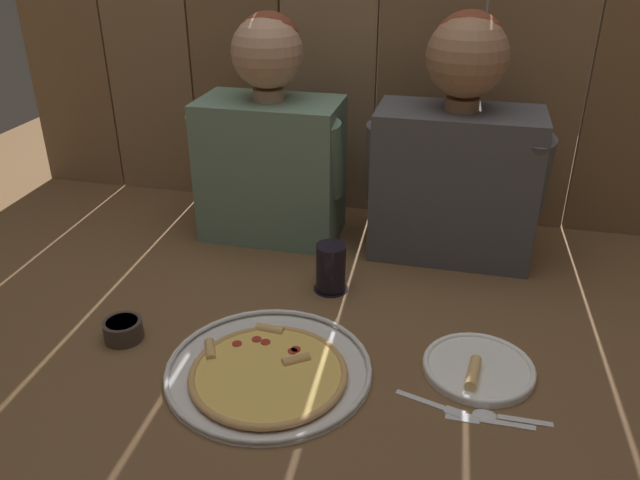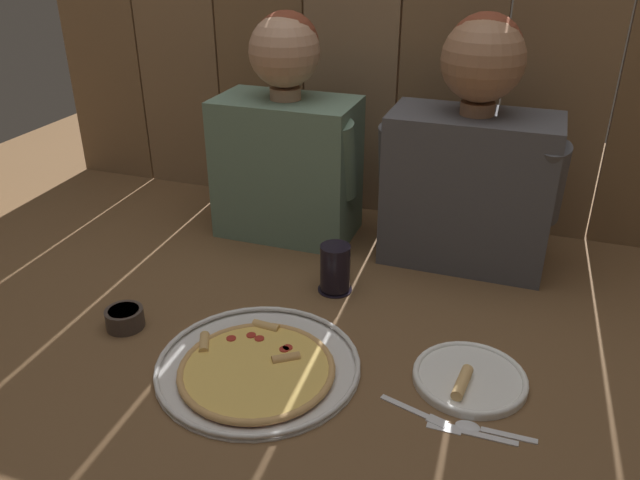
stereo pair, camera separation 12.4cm
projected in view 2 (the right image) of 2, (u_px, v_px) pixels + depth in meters
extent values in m
plane|color=brown|center=(313.00, 338.00, 1.34)|extent=(3.20, 3.20, 0.00)
cylinder|color=silver|center=(258.00, 367.00, 1.24)|extent=(0.40, 0.40, 0.01)
torus|color=silver|center=(258.00, 364.00, 1.24)|extent=(0.40, 0.40, 0.01)
cylinder|color=#B23823|center=(257.00, 371.00, 1.22)|extent=(0.30, 0.30, 0.00)
cylinder|color=#EABC56|center=(257.00, 369.00, 1.22)|extent=(0.29, 0.29, 0.01)
torus|color=tan|center=(257.00, 369.00, 1.22)|extent=(0.31, 0.31, 0.01)
cube|color=#F4D170|center=(282.00, 350.00, 1.28)|extent=(0.09, 0.09, 0.01)
cylinder|color=tan|center=(286.00, 359.00, 1.25)|extent=(0.06, 0.05, 0.02)
cylinder|color=#A3281E|center=(288.00, 348.00, 1.28)|extent=(0.02, 0.02, 0.00)
cylinder|color=#A3281E|center=(284.00, 349.00, 1.27)|extent=(0.02, 0.02, 0.00)
cube|color=#EABC56|center=(259.00, 337.00, 1.32)|extent=(0.06, 0.07, 0.01)
cylinder|color=tan|center=(266.00, 327.00, 1.34)|extent=(0.06, 0.02, 0.02)
cylinder|color=#A3281E|center=(259.00, 339.00, 1.30)|extent=(0.02, 0.02, 0.00)
cylinder|color=#A3281E|center=(251.00, 335.00, 1.32)|extent=(0.02, 0.02, 0.00)
cube|color=#EFC660|center=(229.00, 344.00, 1.30)|extent=(0.11, 0.10, 0.01)
cylinder|color=tan|center=(204.00, 343.00, 1.29)|extent=(0.04, 0.06, 0.02)
cylinder|color=#A3281E|center=(231.00, 339.00, 1.31)|extent=(0.02, 0.02, 0.00)
cylinder|color=white|center=(470.00, 379.00, 1.21)|extent=(0.22, 0.22, 0.01)
torus|color=white|center=(470.00, 376.00, 1.20)|extent=(0.22, 0.22, 0.01)
cylinder|color=tan|center=(462.00, 382.00, 1.17)|extent=(0.03, 0.09, 0.02)
cylinder|color=black|center=(335.00, 289.00, 1.51)|extent=(0.08, 0.08, 0.01)
cylinder|color=black|center=(335.00, 267.00, 1.48)|extent=(0.07, 0.07, 0.11)
cylinder|color=#3D332D|center=(125.00, 318.00, 1.36)|extent=(0.08, 0.08, 0.04)
cylinder|color=#B23823|center=(124.00, 314.00, 1.36)|extent=(0.07, 0.07, 0.02)
cube|color=silver|center=(404.00, 406.00, 1.15)|extent=(0.09, 0.04, 0.01)
cube|color=silver|center=(437.00, 421.00, 1.11)|extent=(0.04, 0.03, 0.01)
cube|color=silver|center=(490.00, 437.00, 1.08)|extent=(0.10, 0.01, 0.01)
cube|color=silver|center=(444.00, 427.00, 1.10)|extent=(0.06, 0.02, 0.00)
cube|color=silver|center=(509.00, 435.00, 1.08)|extent=(0.10, 0.01, 0.01)
ellipsoid|color=silver|center=(468.00, 425.00, 1.10)|extent=(0.04, 0.03, 0.01)
cube|color=slate|center=(287.00, 168.00, 1.71)|extent=(0.37, 0.21, 0.38)
cylinder|color=tan|center=(285.00, 93.00, 1.62)|extent=(0.08, 0.08, 0.03)
sphere|color=tan|center=(284.00, 51.00, 1.57)|extent=(0.18, 0.18, 0.18)
sphere|color=brown|center=(286.00, 45.00, 1.57)|extent=(0.16, 0.16, 0.16)
cylinder|color=slate|center=(224.00, 146.00, 1.70)|extent=(0.08, 0.12, 0.22)
cylinder|color=slate|center=(341.00, 160.00, 1.60)|extent=(0.08, 0.12, 0.22)
cube|color=#4C4C51|center=(468.00, 190.00, 1.56)|extent=(0.40, 0.21, 0.38)
cylinder|color=#9E7051|center=(477.00, 108.00, 1.47)|extent=(0.08, 0.08, 0.03)
sphere|color=#9E7051|center=(483.00, 60.00, 1.42)|extent=(0.19, 0.19, 0.19)
sphere|color=brown|center=(484.00, 52.00, 1.43)|extent=(0.18, 0.18, 0.18)
cylinder|color=#4C4C51|center=(394.00, 165.00, 1.56)|extent=(0.08, 0.12, 0.22)
cylinder|color=#4C4C51|center=(548.00, 183.00, 1.45)|extent=(0.08, 0.14, 0.22)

